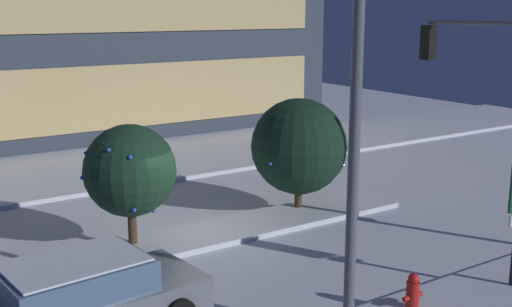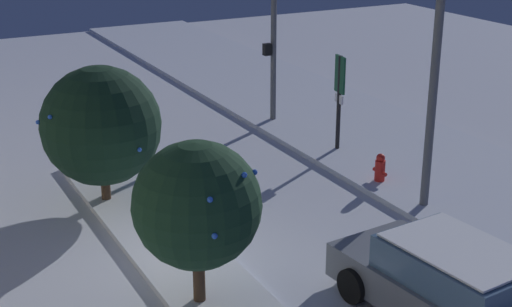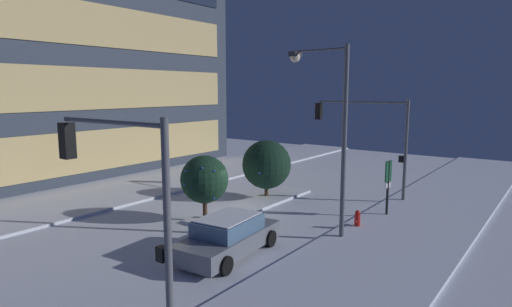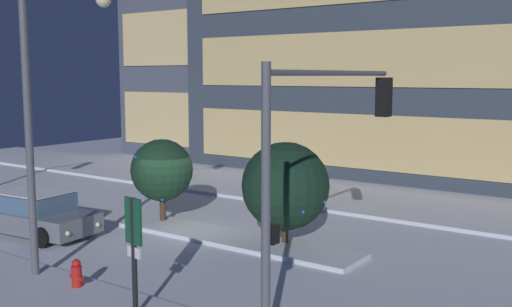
# 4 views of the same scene
# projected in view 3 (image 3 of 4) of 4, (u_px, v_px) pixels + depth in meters

# --- Properties ---
(ground) EXTENTS (52.00, 52.00, 0.00)m
(ground) POSITION_uv_depth(u_px,v_px,m) (227.00, 216.00, 21.26)
(ground) COLOR silver
(curb_strip_near) EXTENTS (52.00, 5.20, 0.14)m
(curb_strip_near) POSITION_uv_depth(u_px,v_px,m) (385.00, 250.00, 16.55)
(curb_strip_near) COLOR silver
(curb_strip_near) RESTS_ON ground
(curb_strip_far) EXTENTS (52.00, 5.20, 0.14)m
(curb_strip_far) POSITION_uv_depth(u_px,v_px,m) (126.00, 192.00, 25.94)
(curb_strip_far) COLOR silver
(curb_strip_far) RESTS_ON ground
(median_strip) EXTENTS (9.00, 1.80, 0.14)m
(median_strip) POSITION_uv_depth(u_px,v_px,m) (255.00, 204.00, 23.07)
(median_strip) COLOR silver
(median_strip) RESTS_ON ground
(car_near) EXTENTS (4.92, 2.48, 1.49)m
(car_near) POSITION_uv_depth(u_px,v_px,m) (228.00, 236.00, 16.18)
(car_near) COLOR slate
(car_near) RESTS_ON ground
(traffic_light_corner_near_left) EXTENTS (0.32, 4.36, 5.59)m
(traffic_light_corner_near_left) POSITION_uv_depth(u_px,v_px,m) (119.00, 184.00, 10.65)
(traffic_light_corner_near_left) COLOR #565960
(traffic_light_corner_near_left) RESTS_ON ground
(traffic_light_corner_near_right) EXTENTS (0.32, 5.74, 5.67)m
(traffic_light_corner_near_right) POSITION_uv_depth(u_px,v_px,m) (366.00, 128.00, 24.59)
(traffic_light_corner_near_right) COLOR #565960
(traffic_light_corner_near_right) RESTS_ON ground
(street_lamp_arched) EXTENTS (0.56, 2.79, 7.93)m
(street_lamp_arched) POSITION_uv_depth(u_px,v_px,m) (329.00, 115.00, 17.62)
(street_lamp_arched) COLOR #565960
(street_lamp_arched) RESTS_ON ground
(fire_hydrant) EXTENTS (0.48, 0.26, 0.86)m
(fire_hydrant) POSITION_uv_depth(u_px,v_px,m) (357.00, 220.00, 19.20)
(fire_hydrant) COLOR red
(fire_hydrant) RESTS_ON ground
(parking_info_sign) EXTENTS (0.55, 0.14, 2.79)m
(parking_info_sign) POSITION_uv_depth(u_px,v_px,m) (388.00, 181.00, 20.78)
(parking_info_sign) COLOR black
(parking_info_sign) RESTS_ON ground
(decorated_tree_median) EXTENTS (2.80, 2.82, 3.36)m
(decorated_tree_median) POSITION_uv_depth(u_px,v_px,m) (267.00, 164.00, 24.44)
(decorated_tree_median) COLOR #473323
(decorated_tree_median) RESTS_ON ground
(decorated_tree_left_of_median) EXTENTS (2.31, 2.27, 3.14)m
(decorated_tree_left_of_median) POSITION_uv_depth(u_px,v_px,m) (204.00, 179.00, 20.19)
(decorated_tree_left_of_median) COLOR #473323
(decorated_tree_left_of_median) RESTS_ON ground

